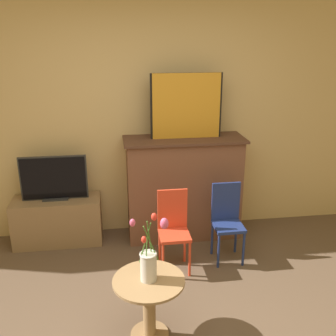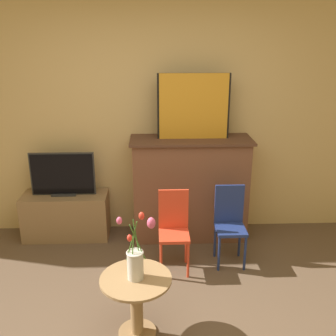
% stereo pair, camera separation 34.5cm
% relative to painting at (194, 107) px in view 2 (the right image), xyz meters
% --- Properties ---
extents(wall_back, '(8.00, 0.06, 2.70)m').
position_rel_painting_xyz_m(wall_back, '(-0.43, 0.24, -0.09)').
color(wall_back, tan).
rests_on(wall_back, ground).
extents(fireplace_mantel, '(1.26, 0.47, 1.11)m').
position_rel_painting_xyz_m(fireplace_mantel, '(-0.02, -0.01, -0.87)').
color(fireplace_mantel, brown).
rests_on(fireplace_mantel, ground).
extents(painting, '(0.73, 0.03, 0.66)m').
position_rel_painting_xyz_m(painting, '(0.00, 0.00, 0.00)').
color(painting, black).
rests_on(painting, fireplace_mantel).
extents(tv_stand, '(0.91, 0.37, 0.50)m').
position_rel_painting_xyz_m(tv_stand, '(-1.37, 0.01, -1.19)').
color(tv_stand, olive).
rests_on(tv_stand, ground).
extents(tv_monitor, '(0.68, 0.12, 0.47)m').
position_rel_painting_xyz_m(tv_monitor, '(-1.37, 0.01, -0.72)').
color(tv_monitor, '#2D2D2D').
rests_on(tv_monitor, tv_stand).
extents(chair_red, '(0.28, 0.28, 0.77)m').
position_rel_painting_xyz_m(chair_red, '(-0.23, -0.64, -1.00)').
color(chair_red, red).
rests_on(chair_red, ground).
extents(chair_blue, '(0.28, 0.28, 0.77)m').
position_rel_painting_xyz_m(chair_blue, '(0.32, -0.54, -1.00)').
color(chair_blue, navy).
rests_on(chair_blue, ground).
extents(side_table, '(0.52, 0.52, 0.49)m').
position_rel_painting_xyz_m(side_table, '(-0.55, -1.53, -1.12)').
color(side_table, '#99754C').
rests_on(side_table, ground).
extents(vase_tulips, '(0.27, 0.14, 0.49)m').
position_rel_painting_xyz_m(vase_tulips, '(-0.54, -1.52, -0.79)').
color(vase_tulips, beige).
rests_on(vase_tulips, side_table).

